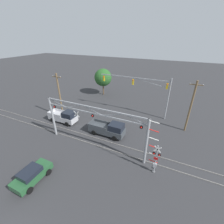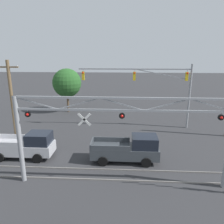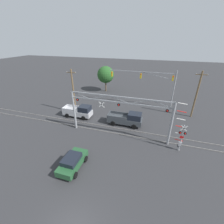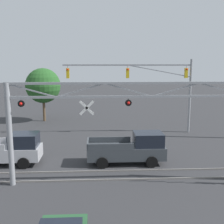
% 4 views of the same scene
% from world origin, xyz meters
% --- Properties ---
extents(rail_track_near, '(80.00, 0.08, 0.10)m').
position_xyz_m(rail_track_near, '(0.00, 13.40, 0.05)').
color(rail_track_near, gray).
rests_on(rail_track_near, ground_plane).
extents(rail_track_far, '(80.00, 0.08, 0.10)m').
position_xyz_m(rail_track_far, '(0.00, 14.83, 0.05)').
color(rail_track_far, gray).
rests_on(rail_track_far, ground_plane).
extents(crossing_gantry, '(14.17, 0.32, 6.14)m').
position_xyz_m(crossing_gantry, '(-0.01, 13.11, 3.99)').
color(crossing_gantry, gray).
rests_on(crossing_gantry, ground_plane).
extents(crossing_signal_mast, '(1.65, 0.35, 6.51)m').
position_xyz_m(crossing_signal_mast, '(8.18, 12.21, 2.08)').
color(crossing_signal_mast, gray).
rests_on(crossing_signal_mast, ground_plane).
extents(traffic_signal_span, '(13.06, 0.39, 7.58)m').
position_xyz_m(traffic_signal_span, '(4.27, 25.27, 5.34)').
color(traffic_signal_span, gray).
rests_on(traffic_signal_span, ground_plane).
extents(pickup_truck_lead, '(5.58, 2.16, 2.26)m').
position_xyz_m(pickup_truck_lead, '(0.59, 16.42, 1.08)').
color(pickup_truck_lead, '#3D4247').
rests_on(pickup_truck_lead, ground_plane).
extents(pickup_truck_following, '(5.23, 2.16, 2.26)m').
position_xyz_m(pickup_truck_following, '(-8.22, 16.63, 1.08)').
color(pickup_truck_following, '#B7B7BC').
rests_on(pickup_truck_following, ground_plane).
extents(sedan_waiting, '(2.10, 4.02, 1.57)m').
position_xyz_m(sedan_waiting, '(-3.17, 5.72, 0.81)').
color(sedan_waiting, '#23512D').
rests_on(sedan_waiting, ground_plane).
extents(utility_pole_left, '(1.80, 0.28, 8.24)m').
position_xyz_m(utility_pole_left, '(-9.71, 17.93, 4.26)').
color(utility_pole_left, brown).
rests_on(utility_pole_left, ground_plane).
extents(utility_pole_right, '(1.80, 0.28, 8.24)m').
position_xyz_m(utility_pole_right, '(11.21, 22.72, 4.27)').
color(utility_pole_right, brown).
rests_on(utility_pole_right, ground_plane).
extents(background_tree_beyond_span, '(4.27, 4.27, 6.57)m').
position_xyz_m(background_tree_beyond_span, '(-8.45, 31.82, 4.42)').
color(background_tree_beyond_span, brown).
rests_on(background_tree_beyond_span, ground_plane).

